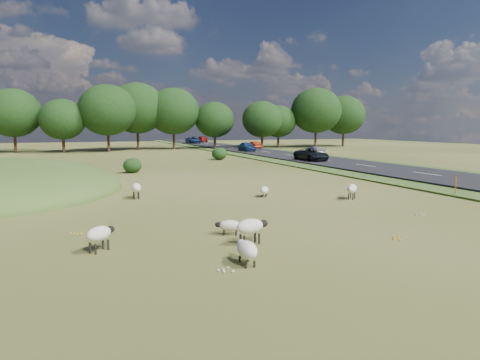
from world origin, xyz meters
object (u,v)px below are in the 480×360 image
object	(u,v)px
car_2	(313,151)
car_3	(202,139)
sheep_0	(251,226)
car_4	(247,146)
marker_post	(456,186)
sheep_6	(247,249)
car_0	(311,154)
sheep_2	(352,189)
sheep_1	(136,188)
sheep_3	(100,234)
sheep_4	(229,226)
car_5	(193,140)
car_1	(254,145)
sheep_5	(264,190)

from	to	relation	value
car_2	car_3	size ratio (longest dim) A/B	0.88
sheep_0	car_4	distance (m)	52.67
marker_post	sheep_0	xyz separation A→B (m)	(-15.39, -5.37, 0.04)
sheep_0	sheep_6	bearing A→B (deg)	-125.36
marker_post	car_0	bearing A→B (deg)	80.43
sheep_0	car_2	world-z (taller)	car_2
car_0	sheep_2	bearing A→B (deg)	-114.98
sheep_1	car_3	size ratio (longest dim) A/B	0.25
car_0	car_3	bearing A→B (deg)	86.33
marker_post	sheep_3	world-z (taller)	marker_post
sheep_4	sheep_0	bearing A→B (deg)	125.77
marker_post	sheep_1	xyz separation A→B (m)	(-17.91, 5.83, 0.03)
car_2	sheep_0	bearing A→B (deg)	56.60
sheep_6	car_3	bearing A→B (deg)	-11.84
sheep_1	sheep_6	xyz separation A→B (m)	(1.57, -13.19, -0.17)
sheep_6	car_5	size ratio (longest dim) A/B	0.23
car_3	car_4	xyz separation A→B (m)	(-3.80, -39.38, -0.01)
car_0	car_5	world-z (taller)	car_5
car_0	sheep_6	bearing A→B (deg)	-123.22
car_3	car_5	xyz separation A→B (m)	(-3.80, -6.19, 0.03)
car_2	car_3	bearing A→B (deg)	-90.00
sheep_1	sheep_2	size ratio (longest dim) A/B	1.14
sheep_2	sheep_6	world-z (taller)	sheep_2
sheep_0	car_1	xyz separation A→B (m)	(23.18, 54.96, 0.24)
sheep_1	car_0	distance (m)	28.26
sheep_1	sheep_6	bearing A→B (deg)	-168.40
sheep_6	car_4	size ratio (longest dim) A/B	0.30
car_4	car_0	bearing A→B (deg)	-90.00
sheep_6	car_0	world-z (taller)	car_0
sheep_3	sheep_4	xyz separation A→B (m)	(4.73, 0.53, -0.23)
sheep_0	car_2	xyz separation A→B (m)	(23.18, 35.15, 0.25)
sheep_5	sheep_4	bearing A→B (deg)	-0.01
marker_post	sheep_1	distance (m)	18.84
sheep_6	car_1	bearing A→B (deg)	-19.85
car_4	car_5	world-z (taller)	car_5
sheep_5	car_0	world-z (taller)	car_0
car_0	sheep_4	bearing A→B (deg)	-125.51
sheep_6	car_3	xyz separation A→B (m)	(24.13, 90.35, 0.52)
sheep_1	car_5	size ratio (longest dim) A/B	0.23
sheep_1	sheep_5	size ratio (longest dim) A/B	1.17
car_2	car_1	bearing A→B (deg)	-90.00
sheep_0	car_0	xyz separation A→B (m)	(19.38, 29.05, 0.30)
sheep_4	sheep_5	world-z (taller)	sheep_5
sheep_5	car_2	world-z (taller)	car_2
sheep_4	car_0	bearing A→B (deg)	-100.14
sheep_4	car_5	distance (m)	83.02
marker_post	sheep_6	size ratio (longest dim) A/B	0.94
sheep_5	sheep_3	bearing A→B (deg)	-17.08
car_4	sheep_1	bearing A→B (deg)	-120.10
sheep_6	sheep_3	bearing A→B (deg)	56.89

